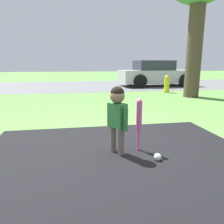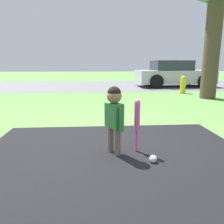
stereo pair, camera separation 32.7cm
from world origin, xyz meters
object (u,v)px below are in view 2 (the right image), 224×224
(sports_ball, at_px, (153,159))
(parked_car, at_px, (174,74))
(child, at_px, (114,111))
(baseball_bat, at_px, (137,118))
(fire_hydrant, at_px, (183,85))

(sports_ball, relative_size, parked_car, 0.02)
(parked_car, bearing_deg, sports_ball, -113.25)
(child, height_order, sports_ball, child)
(child, distance_m, baseball_bat, 0.34)
(child, distance_m, fire_hydrant, 6.78)
(fire_hydrant, height_order, parked_car, parked_car)
(sports_ball, bearing_deg, fire_hydrant, 65.47)
(baseball_bat, height_order, fire_hydrant, baseball_bat)
(sports_ball, height_order, parked_car, parked_car)
(baseball_bat, xyz_separation_m, sports_ball, (0.14, -0.36, -0.43))
(child, xyz_separation_m, fire_hydrant, (3.31, 5.92, -0.25))
(child, distance_m, parked_car, 9.38)
(child, bearing_deg, baseball_bat, 66.93)
(baseball_bat, relative_size, sports_ball, 7.82)
(sports_ball, xyz_separation_m, fire_hydrant, (2.85, 6.24, 0.30))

